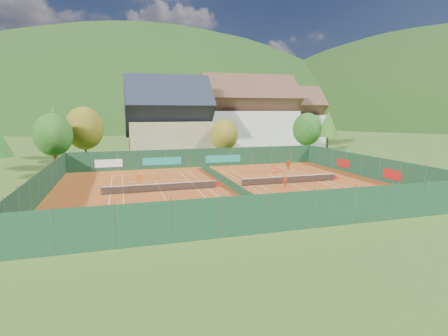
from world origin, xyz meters
TOP-DOWN VIEW (x-y plane):
  - ground at (0.00, 0.00)m, footprint 600.00×600.00m
  - clay_pad at (0.00, 0.00)m, footprint 40.00×32.00m
  - court_markings_left at (-8.00, 0.00)m, footprint 11.03×23.83m
  - court_markings_right at (8.00, 0.00)m, footprint 11.03×23.83m
  - tennis_net_left at (-7.85, 0.00)m, footprint 13.30×0.10m
  - tennis_net_right at (8.15, 0.00)m, footprint 13.30×0.10m
  - court_divider at (0.00, 0.00)m, footprint 0.03×28.80m
  - fence_north at (-0.46, 15.99)m, footprint 40.00×0.10m
  - fence_south at (0.00, -16.00)m, footprint 40.00×0.04m
  - fence_west at (-20.00, 0.00)m, footprint 0.04×32.00m
  - fence_east at (20.00, 0.05)m, footprint 0.09×32.00m
  - chalet at (-3.00, 30.00)m, footprint 16.20×12.00m
  - hotel_block_a at (16.00, 36.00)m, footprint 21.60×11.00m
  - hotel_block_b at (30.00, 44.00)m, footprint 17.28×10.00m
  - tree_west_front at (-22.00, 20.00)m, footprint 5.72×5.72m
  - tree_west_mid at (-18.00, 26.00)m, footprint 6.44×6.44m
  - tree_west_back at (-24.00, 34.00)m, footprint 5.60×5.60m
  - tree_center at (6.00, 22.00)m, footprint 5.01×5.01m
  - tree_east_front at (24.00, 24.00)m, footprint 5.72×5.72m
  - tree_east_mid at (34.00, 32.00)m, footprint 5.04×5.04m
  - tree_east_back at (26.00, 40.00)m, footprint 7.15×7.15m
  - mountain_backdrop at (28.54, 233.48)m, footprint 820.00×530.00m
  - ball_hopper at (10.89, -10.53)m, footprint 0.34×0.34m
  - loose_ball_0 at (-11.29, -5.80)m, footprint 0.07×0.07m
  - loose_ball_1 at (2.06, -11.82)m, footprint 0.07×0.07m
  - loose_ball_2 at (3.74, 1.59)m, footprint 0.07×0.07m
  - loose_ball_3 at (-3.93, 10.98)m, footprint 0.07×0.07m
  - loose_ball_4 at (8.96, -3.14)m, footprint 0.07×0.07m
  - player_left_near at (-10.73, -11.45)m, footprint 0.54×0.42m
  - player_left_mid at (-3.74, -9.86)m, footprint 0.69×0.55m
  - player_left_far at (-10.11, 4.95)m, footprint 0.99×0.79m
  - player_right_near at (6.24, -2.36)m, footprint 0.91×0.70m
  - player_right_far_a at (9.11, 7.07)m, footprint 0.74×0.53m
  - player_right_far_b at (12.45, 9.24)m, footprint 1.53×0.92m

SIDE VIEW (x-z plane):
  - mountain_backdrop at x=28.54m, z-range -160.64..81.36m
  - ground at x=0.00m, z-range -0.02..-0.02m
  - clay_pad at x=0.00m, z-range 0.00..0.01m
  - court_markings_left at x=-8.00m, z-range 0.01..0.01m
  - court_markings_right at x=8.00m, z-range 0.01..0.01m
  - loose_ball_0 at x=-11.29m, z-range 0.00..0.07m
  - loose_ball_1 at x=2.06m, z-range 0.00..0.07m
  - loose_ball_2 at x=3.74m, z-range 0.00..0.07m
  - loose_ball_3 at x=-3.93m, z-range 0.00..0.07m
  - loose_ball_4 at x=8.96m, z-range 0.00..0.07m
  - court_divider at x=0.00m, z-range 0.00..1.00m
  - tennis_net_left at x=-7.85m, z-range 0.00..1.02m
  - tennis_net_right at x=8.15m, z-range 0.00..1.02m
  - ball_hopper at x=10.89m, z-range 0.16..0.96m
  - player_left_near at x=-10.73m, z-range 0.00..1.32m
  - player_left_far at x=-10.11m, z-range 0.00..1.34m
  - player_right_far_a at x=9.11m, z-range 0.00..1.40m
  - player_left_mid at x=-3.74m, z-range 0.00..1.41m
  - player_right_near at x=6.24m, z-range 0.00..1.44m
  - player_right_far_b at x=12.45m, z-range 0.00..1.57m
  - fence_north at x=-0.46m, z-range -0.03..2.97m
  - fence_east at x=20.00m, z-range -0.02..2.98m
  - fence_south at x=0.00m, z-range 0.00..3.00m
  - fence_west at x=-20.00m, z-range 0.00..3.00m
  - tree_center at x=6.00m, z-range 0.92..8.52m
  - tree_west_front at x=-22.00m, z-range 1.05..9.74m
  - tree_east_front at x=24.00m, z-range 1.05..9.74m
  - tree_east_mid at x=34.00m, z-range 1.56..10.56m
  - tree_west_mid at x=-18.00m, z-range 1.18..10.96m
  - hotel_block_b at x=30.00m, z-range -1.13..14.37m
  - chalet at x=-3.00m, z-range -1.38..14.62m
  - tree_west_back at x=-24.00m, z-range 1.74..11.74m
  - tree_east_back at x=26.00m, z-range 1.31..12.18m
  - hotel_block_a at x=16.00m, z-range -1.24..16.01m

